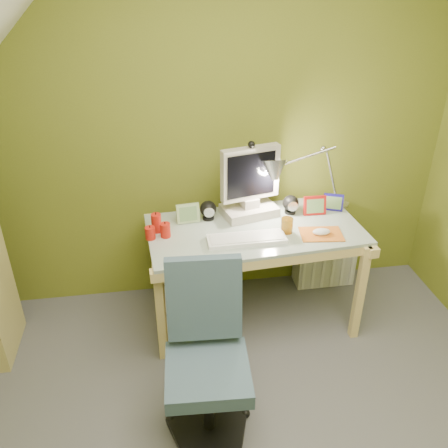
{
  "coord_description": "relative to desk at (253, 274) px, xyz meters",
  "views": [
    {
      "loc": [
        -0.36,
        -1.3,
        2.16
      ],
      "look_at": [
        0.0,
        1.0,
        0.85
      ],
      "focal_mm": 38.0,
      "sensor_mm": 36.0,
      "label": 1
    }
  ],
  "objects": [
    {
      "name": "wall_back",
      "position": [
        -0.22,
        0.42,
        0.85
      ],
      "size": [
        3.2,
        0.01,
        2.4
      ],
      "primitive_type": "cube",
      "color": "olive",
      "rests_on": "floor"
    },
    {
      "name": "desk",
      "position": [
        0.0,
        0.0,
        0.0
      ],
      "size": [
        1.36,
        0.75,
        0.7
      ],
      "primitive_type": null,
      "rotation": [
        0.0,
        0.0,
        0.07
      ],
      "color": "#D8BB72",
      "rests_on": "floor"
    },
    {
      "name": "monitor",
      "position": [
        0.0,
        0.18,
        0.63
      ],
      "size": [
        0.44,
        0.32,
        0.55
      ],
      "primitive_type": null,
      "rotation": [
        0.0,
        0.0,
        0.24
      ],
      "color": "#BBB2A8",
      "rests_on": "desk"
    },
    {
      "name": "speaker_left",
      "position": [
        -0.27,
        0.16,
        0.41
      ],
      "size": [
        0.11,
        0.11,
        0.13
      ],
      "primitive_type": null,
      "rotation": [
        0.0,
        0.0,
        -0.08
      ],
      "color": "black",
      "rests_on": "desk"
    },
    {
      "name": "speaker_right",
      "position": [
        0.27,
        0.16,
        0.41
      ],
      "size": [
        0.11,
        0.11,
        0.12
      ],
      "primitive_type": null,
      "rotation": [
        0.0,
        0.0,
        -0.04
      ],
      "color": "black",
      "rests_on": "desk"
    },
    {
      "name": "keyboard",
      "position": [
        -0.08,
        -0.14,
        0.36
      ],
      "size": [
        0.47,
        0.15,
        0.02
      ],
      "primitive_type": "cube",
      "rotation": [
        0.0,
        0.0,
        0.01
      ],
      "color": "white",
      "rests_on": "desk"
    },
    {
      "name": "mousepad",
      "position": [
        0.38,
        -0.14,
        0.35
      ],
      "size": [
        0.27,
        0.21,
        0.01
      ],
      "primitive_type": "cube",
      "rotation": [
        0.0,
        0.0,
        -0.12
      ],
      "color": "#C6651E",
      "rests_on": "desk"
    },
    {
      "name": "mouse",
      "position": [
        0.38,
        -0.14,
        0.37
      ],
      "size": [
        0.12,
        0.09,
        0.04
      ],
      "primitive_type": "ellipsoid",
      "rotation": [
        0.0,
        0.0,
        -0.22
      ],
      "color": "silver",
      "rests_on": "mousepad"
    },
    {
      "name": "amber_tumbler",
      "position": [
        0.18,
        -0.08,
        0.4
      ],
      "size": [
        0.09,
        0.09,
        0.09
      ],
      "primitive_type": "cylinder",
      "rotation": [
        0.0,
        0.0,
        0.2
      ],
      "color": "#9C6716",
      "rests_on": "desk"
    },
    {
      "name": "candle_cluster",
      "position": [
        -0.6,
        0.01,
        0.41
      ],
      "size": [
        0.18,
        0.16,
        0.12
      ],
      "primitive_type": null,
      "rotation": [
        0.0,
        0.0,
        -0.14
      ],
      "color": "red",
      "rests_on": "desk"
    },
    {
      "name": "photo_frame_red",
      "position": [
        0.42,
        0.12,
        0.41
      ],
      "size": [
        0.15,
        0.02,
        0.13
      ],
      "primitive_type": "cube",
      "rotation": [
        0.0,
        0.0,
        -0.02
      ],
      "color": "#B51613",
      "rests_on": "desk"
    },
    {
      "name": "photo_frame_blue",
      "position": [
        0.56,
        0.16,
        0.41
      ],
      "size": [
        0.13,
        0.07,
        0.11
      ],
      "primitive_type": "cube",
      "rotation": [
        0.0,
        0.0,
        -0.38
      ],
      "color": "navy",
      "rests_on": "desk"
    },
    {
      "name": "photo_frame_green",
      "position": [
        -0.4,
        0.14,
        0.41
      ],
      "size": [
        0.15,
        0.03,
        0.12
      ],
      "primitive_type": "cube",
      "rotation": [
        0.0,
        0.0,
        0.1
      ],
      "color": "#A8C688",
      "rests_on": "desk"
    },
    {
      "name": "desk_lamp",
      "position": [
        0.45,
        0.18,
        0.68
      ],
      "size": [
        0.66,
        0.4,
        0.66
      ],
      "primitive_type": null,
      "rotation": [
        0.0,
        0.0,
        -0.23
      ],
      "color": "silver",
      "rests_on": "desk"
    },
    {
      "name": "task_chair",
      "position": [
        -0.41,
        -0.86,
        0.06
      ],
      "size": [
        0.49,
        0.49,
        0.83
      ],
      "primitive_type": null,
      "rotation": [
        0.0,
        0.0,
        -0.06
      ],
      "color": "#384E5C",
      "rests_on": "floor"
    },
    {
      "name": "radiator",
      "position": [
        0.62,
        0.32,
        -0.14
      ],
      "size": [
        0.43,
        0.17,
        0.43
      ],
      "primitive_type": "cube",
      "rotation": [
        0.0,
        0.0,
        0.0
      ],
      "color": "silver",
      "rests_on": "floor"
    }
  ]
}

